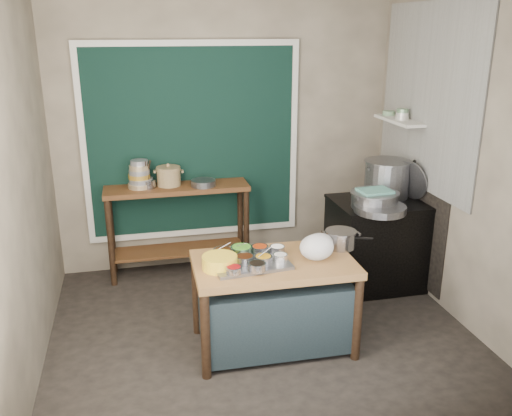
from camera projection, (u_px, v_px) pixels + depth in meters
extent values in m
cube|color=#2C2621|center=(259.00, 328.00, 4.71)|extent=(3.50, 3.00, 0.02)
cube|color=gray|center=(225.00, 135.00, 5.66)|extent=(3.50, 0.02, 2.80)
cube|color=gray|center=(21.00, 185.00, 3.89)|extent=(0.02, 3.00, 2.80)
cube|color=gray|center=(458.00, 159.00, 4.64)|extent=(0.02, 3.00, 2.80)
cube|color=black|center=(193.00, 142.00, 5.56)|extent=(2.10, 0.02, 1.90)
cube|color=#B2B2AA|center=(428.00, 98.00, 5.00)|extent=(0.02, 1.70, 1.70)
cube|color=black|center=(411.00, 212.00, 5.46)|extent=(0.01, 1.30, 1.30)
cube|color=beige|center=(400.00, 120.00, 5.34)|extent=(0.22, 0.70, 0.03)
cube|color=brown|center=(273.00, 304.00, 4.33)|extent=(1.26, 0.75, 0.75)
cube|color=#4F2C16|center=(179.00, 230.00, 5.62)|extent=(1.45, 0.40, 0.95)
cube|color=black|center=(378.00, 244.00, 5.37)|extent=(0.90, 0.68, 0.85)
cube|color=black|center=(381.00, 202.00, 5.23)|extent=(0.92, 0.69, 0.03)
cube|color=gray|center=(250.00, 263.00, 4.15)|extent=(0.62, 0.47, 0.03)
cylinder|color=gray|center=(222.00, 261.00, 4.07)|extent=(0.16, 0.16, 0.06)
cylinder|color=gray|center=(241.00, 251.00, 4.25)|extent=(0.17, 0.17, 0.07)
cylinder|color=silver|center=(280.00, 257.00, 4.15)|extent=(0.11, 0.11, 0.05)
cylinder|color=gray|center=(277.00, 249.00, 4.29)|extent=(0.12, 0.12, 0.05)
cylinder|color=gray|center=(245.00, 259.00, 4.10)|extent=(0.15, 0.15, 0.06)
cylinder|color=gray|center=(223.00, 253.00, 4.22)|extent=(0.15, 0.15, 0.06)
cylinder|color=gray|center=(234.00, 270.00, 3.93)|extent=(0.12, 0.12, 0.05)
cylinder|color=gray|center=(263.00, 259.00, 4.10)|extent=(0.14, 0.14, 0.06)
cylinder|color=gray|center=(257.00, 267.00, 3.98)|extent=(0.14, 0.14, 0.06)
cylinder|color=gray|center=(260.00, 249.00, 4.29)|extent=(0.14, 0.14, 0.06)
cylinder|color=yellow|center=(220.00, 262.00, 4.06)|extent=(0.29, 0.29, 0.10)
ellipsoid|color=white|center=(317.00, 247.00, 4.20)|extent=(0.32, 0.29, 0.20)
ellipsoid|color=white|center=(320.00, 243.00, 4.33)|extent=(0.25, 0.23, 0.16)
cylinder|color=tan|center=(141.00, 185.00, 5.42)|extent=(0.25, 0.25, 0.05)
cylinder|color=gray|center=(140.00, 181.00, 5.40)|extent=(0.24, 0.24, 0.05)
cylinder|color=gold|center=(140.00, 176.00, 5.39)|extent=(0.22, 0.22, 0.05)
cylinder|color=gray|center=(140.00, 172.00, 5.37)|extent=(0.21, 0.21, 0.05)
cylinder|color=tan|center=(139.00, 167.00, 5.36)|extent=(0.19, 0.19, 0.05)
cylinder|color=gray|center=(139.00, 163.00, 5.34)|extent=(0.17, 0.17, 0.05)
cylinder|color=gray|center=(148.00, 184.00, 5.39)|extent=(0.19, 0.19, 0.09)
cylinder|color=gray|center=(203.00, 183.00, 5.46)|extent=(0.27, 0.27, 0.06)
cylinder|color=gray|center=(411.00, 180.00, 5.23)|extent=(0.23, 0.40, 0.39)
cube|color=#518D7A|center=(375.00, 191.00, 4.99)|extent=(0.31, 0.25, 0.02)
cylinder|color=gray|center=(380.00, 209.00, 4.91)|extent=(0.55, 0.55, 0.06)
cylinder|color=silver|center=(402.00, 118.00, 5.29)|extent=(0.13, 0.13, 0.03)
cylinder|color=silver|center=(402.00, 114.00, 5.28)|extent=(0.12, 0.12, 0.03)
cylinder|color=gray|center=(402.00, 111.00, 5.27)|extent=(0.11, 0.11, 0.03)
cylinder|color=gray|center=(389.00, 113.00, 5.55)|extent=(0.15, 0.15, 0.04)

